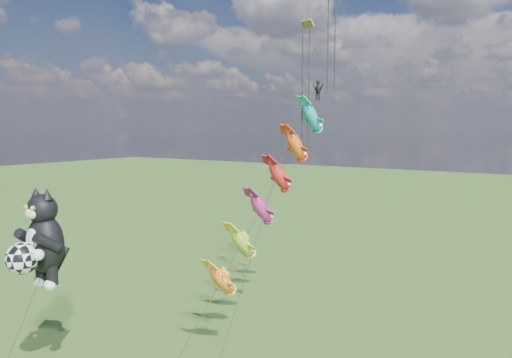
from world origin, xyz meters
The scene contains 4 objects.
ground centered at (0.00, 0.00, 0.00)m, with size 300.00×300.00×0.00m, color #1E4310.
cat_kite_rig centered at (5.68, -1.50, 8.32)m, with size 2.72×4.22×11.18m.
fish_windsock_rig centered at (12.69, 10.83, 10.07)m, with size 3.11×15.74×17.92m.
parafoil_rig centered at (13.58, 15.70, 18.79)m, with size 2.35×17.49×26.97m.
Camera 1 is at (30.08, -17.07, 14.45)m, focal length 35.00 mm.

